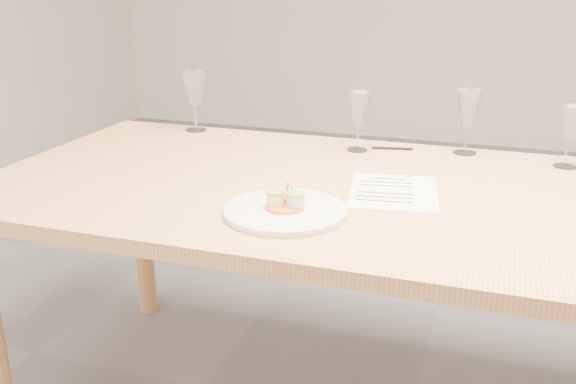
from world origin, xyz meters
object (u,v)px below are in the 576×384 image
(dining_table, at_px, (424,218))
(wine_glass_2, at_px, (469,109))
(ballpoint_pen, at_px, (392,148))
(recipe_sheet, at_px, (393,191))
(wine_glass_3, at_px, (571,125))
(wine_glass_0, at_px, (194,89))
(dinner_plate, at_px, (285,210))
(wine_glass_1, at_px, (359,110))

(dining_table, height_order, wine_glass_2, wine_glass_2)
(ballpoint_pen, distance_m, wine_glass_2, 0.26)
(recipe_sheet, relative_size, wine_glass_3, 1.74)
(ballpoint_pen, height_order, wine_glass_2, wine_glass_2)
(wine_glass_0, bearing_deg, wine_glass_3, -3.06)
(dining_table, height_order, wine_glass_0, wine_glass_0)
(recipe_sheet, relative_size, ballpoint_pen, 2.41)
(dinner_plate, distance_m, recipe_sheet, 0.33)
(wine_glass_3, bearing_deg, dinner_plate, -136.16)
(dinner_plate, relative_size, wine_glass_3, 1.61)
(recipe_sheet, xyz_separation_m, wine_glass_0, (-0.79, 0.45, 0.15))
(recipe_sheet, bearing_deg, wine_glass_0, 142.21)
(dining_table, height_order, recipe_sheet, recipe_sheet)
(recipe_sheet, distance_m, wine_glass_2, 0.49)
(wine_glass_1, bearing_deg, ballpoint_pen, 23.15)
(dining_table, relative_size, dinner_plate, 8.23)
(dinner_plate, height_order, ballpoint_pen, dinner_plate)
(wine_glass_2, bearing_deg, dining_table, -98.92)
(wine_glass_0, relative_size, wine_glass_1, 1.13)
(dining_table, xyz_separation_m, dinner_plate, (-0.30, -0.25, 0.08))
(ballpoint_pen, distance_m, wine_glass_1, 0.17)
(recipe_sheet, distance_m, wine_glass_1, 0.43)
(wine_glass_1, bearing_deg, wine_glass_3, 1.28)
(dinner_plate, xyz_separation_m, recipe_sheet, (0.21, 0.25, -0.01))
(recipe_sheet, height_order, wine_glass_2, wine_glass_2)
(dining_table, bearing_deg, wine_glass_2, 81.08)
(dining_table, bearing_deg, dinner_plate, -139.41)
(wine_glass_1, bearing_deg, wine_glass_2, 12.58)
(dinner_plate, height_order, wine_glass_0, wine_glass_0)
(ballpoint_pen, relative_size, wine_glass_0, 0.61)
(ballpoint_pen, relative_size, wine_glass_1, 0.69)
(dining_table, relative_size, wine_glass_2, 11.96)
(recipe_sheet, height_order, wine_glass_0, wine_glass_0)
(ballpoint_pen, relative_size, wine_glass_3, 0.72)
(wine_glass_2, xyz_separation_m, wine_glass_3, (0.29, -0.06, -0.01))
(wine_glass_0, bearing_deg, ballpoint_pen, -2.76)
(dinner_plate, xyz_separation_m, wine_glass_3, (0.65, 0.63, 0.11))
(recipe_sheet, relative_size, wine_glass_0, 1.48)
(dining_table, height_order, wine_glass_1, wine_glass_1)
(dining_table, relative_size, ballpoint_pen, 18.42)
(dinner_plate, bearing_deg, ballpoint_pen, 78.01)
(recipe_sheet, xyz_separation_m, wine_glass_3, (0.44, 0.38, 0.13))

